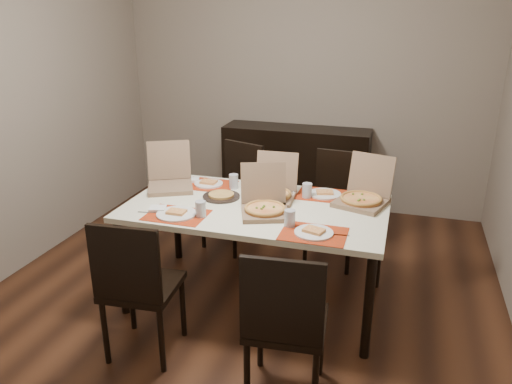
{
  "coord_description": "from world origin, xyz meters",
  "views": [
    {
      "loc": [
        1.06,
        -3.13,
        2.04
      ],
      "look_at": [
        0.12,
        -0.03,
        0.85
      ],
      "focal_mm": 35.0,
      "sensor_mm": 36.0,
      "label": 1
    }
  ],
  "objects_px": {
    "sideboard": "(295,170)",
    "pizza_box_center": "(265,206)",
    "chair_near_left": "(137,284)",
    "soda_bottle": "(167,164)",
    "chair_near_right": "(285,321)",
    "dining_table": "(256,214)",
    "chair_far_left": "(236,191)",
    "dip_bowl": "(285,194)",
    "chair_far_right": "(336,202)"
  },
  "relations": [
    {
      "from": "chair_near_right",
      "to": "chair_far_right",
      "type": "relative_size",
      "value": 1.0
    },
    {
      "from": "sideboard",
      "to": "soda_bottle",
      "type": "bearing_deg",
      "value": -116.8
    },
    {
      "from": "chair_far_left",
      "to": "chair_near_right",
      "type": "bearing_deg",
      "value": -63.69
    },
    {
      "from": "sideboard",
      "to": "chair_far_right",
      "type": "relative_size",
      "value": 1.61
    },
    {
      "from": "sideboard",
      "to": "pizza_box_center",
      "type": "bearing_deg",
      "value": -83.74
    },
    {
      "from": "sideboard",
      "to": "soda_bottle",
      "type": "distance_m",
      "value": 1.69
    },
    {
      "from": "sideboard",
      "to": "dip_bowl",
      "type": "xyz_separation_m",
      "value": [
        0.27,
        -1.58,
        0.32
      ]
    },
    {
      "from": "sideboard",
      "to": "chair_near_left",
      "type": "height_order",
      "value": "chair_near_left"
    },
    {
      "from": "chair_near_left",
      "to": "dip_bowl",
      "type": "relative_size",
      "value": 6.88
    },
    {
      "from": "chair_near_right",
      "to": "chair_far_left",
      "type": "bearing_deg",
      "value": 116.31
    },
    {
      "from": "sideboard",
      "to": "dining_table",
      "type": "bearing_deg",
      "value": -86.32
    },
    {
      "from": "chair_near_left",
      "to": "pizza_box_center",
      "type": "xyz_separation_m",
      "value": [
        0.58,
        0.72,
        0.29
      ]
    },
    {
      "from": "chair_far_left",
      "to": "chair_far_right",
      "type": "height_order",
      "value": "same"
    },
    {
      "from": "dip_bowl",
      "to": "chair_near_right",
      "type": "bearing_deg",
      "value": -76.03
    },
    {
      "from": "chair_far_left",
      "to": "soda_bottle",
      "type": "relative_size",
      "value": 3.14
    },
    {
      "from": "chair_far_left",
      "to": "pizza_box_center",
      "type": "xyz_separation_m",
      "value": [
        0.54,
        -0.98,
        0.29
      ]
    },
    {
      "from": "pizza_box_center",
      "to": "sideboard",
      "type": "bearing_deg",
      "value": 96.26
    },
    {
      "from": "sideboard",
      "to": "dining_table",
      "type": "height_order",
      "value": "sideboard"
    },
    {
      "from": "pizza_box_center",
      "to": "chair_near_left",
      "type": "bearing_deg",
      "value": -128.85
    },
    {
      "from": "dining_table",
      "to": "soda_bottle",
      "type": "bearing_deg",
      "value": 157.63
    },
    {
      "from": "chair_far_left",
      "to": "dip_bowl",
      "type": "distance_m",
      "value": 0.91
    },
    {
      "from": "sideboard",
      "to": "chair_near_left",
      "type": "xyz_separation_m",
      "value": [
        -0.37,
        -2.64,
        0.06
      ]
    },
    {
      "from": "pizza_box_center",
      "to": "dip_bowl",
      "type": "xyz_separation_m",
      "value": [
        0.06,
        0.35,
        -0.04
      ]
    },
    {
      "from": "chair_near_left",
      "to": "soda_bottle",
      "type": "distance_m",
      "value": 1.29
    },
    {
      "from": "sideboard",
      "to": "chair_near_right",
      "type": "distance_m",
      "value": 2.81
    },
    {
      "from": "soda_bottle",
      "to": "chair_near_left",
      "type": "bearing_deg",
      "value": -72.75
    },
    {
      "from": "sideboard",
      "to": "chair_near_right",
      "type": "bearing_deg",
      "value": -78.51
    },
    {
      "from": "chair_far_left",
      "to": "chair_far_right",
      "type": "bearing_deg",
      "value": -1.77
    },
    {
      "from": "dip_bowl",
      "to": "sideboard",
      "type": "bearing_deg",
      "value": 99.61
    },
    {
      "from": "dining_table",
      "to": "pizza_box_center",
      "type": "distance_m",
      "value": 0.19
    },
    {
      "from": "soda_bottle",
      "to": "chair_far_right",
      "type": "bearing_deg",
      "value": 20.47
    },
    {
      "from": "chair_near_left",
      "to": "chair_near_right",
      "type": "xyz_separation_m",
      "value": [
        0.93,
        -0.11,
        0.0
      ]
    },
    {
      "from": "dining_table",
      "to": "dip_bowl",
      "type": "height_order",
      "value": "dip_bowl"
    },
    {
      "from": "dining_table",
      "to": "chair_far_left",
      "type": "distance_m",
      "value": 0.99
    },
    {
      "from": "chair_near_right",
      "to": "chair_far_left",
      "type": "distance_m",
      "value": 2.02
    },
    {
      "from": "chair_near_right",
      "to": "soda_bottle",
      "type": "height_order",
      "value": "soda_bottle"
    },
    {
      "from": "dip_bowl",
      "to": "chair_far_right",
      "type": "bearing_deg",
      "value": 63.72
    },
    {
      "from": "dining_table",
      "to": "chair_far_right",
      "type": "relative_size",
      "value": 1.94
    },
    {
      "from": "pizza_box_center",
      "to": "dip_bowl",
      "type": "height_order",
      "value": "pizza_box_center"
    },
    {
      "from": "chair_near_right",
      "to": "pizza_box_center",
      "type": "xyz_separation_m",
      "value": [
        -0.35,
        0.83,
        0.29
      ]
    },
    {
      "from": "pizza_box_center",
      "to": "dining_table",
      "type": "bearing_deg",
      "value": 130.0
    },
    {
      "from": "chair_far_right",
      "to": "dip_bowl",
      "type": "relative_size",
      "value": 6.88
    },
    {
      "from": "chair_near_right",
      "to": "soda_bottle",
      "type": "bearing_deg",
      "value": 135.06
    },
    {
      "from": "sideboard",
      "to": "pizza_box_center",
      "type": "relative_size",
      "value": 3.49
    },
    {
      "from": "dining_table",
      "to": "chair_far_right",
      "type": "bearing_deg",
      "value": 61.86
    },
    {
      "from": "dining_table",
      "to": "soda_bottle",
      "type": "relative_size",
      "value": 6.08
    },
    {
      "from": "pizza_box_center",
      "to": "dip_bowl",
      "type": "bearing_deg",
      "value": 80.86
    },
    {
      "from": "chair_near_left",
      "to": "dip_bowl",
      "type": "height_order",
      "value": "chair_near_left"
    },
    {
      "from": "chair_far_right",
      "to": "soda_bottle",
      "type": "relative_size",
      "value": 3.14
    },
    {
      "from": "chair_near_left",
      "to": "pizza_box_center",
      "type": "height_order",
      "value": "pizza_box_center"
    }
  ]
}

